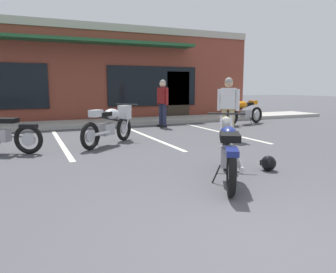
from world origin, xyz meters
TOP-DOWN VIEW (x-y plane):
  - ground_plane at (0.00, 3.34)m, footprint 80.00×80.00m
  - sidewalk_kerb at (0.00, 10.25)m, footprint 22.00×1.80m
  - brick_storefront_building at (0.00, 14.05)m, footprint 15.90×6.30m
  - painted_stall_lines at (0.00, 6.65)m, footprint 7.43×4.80m
  - motorcycle_foreground_classic at (0.81, 2.01)m, footprint 1.33×1.88m
  - motorcycle_red_sportbike at (5.58, 8.13)m, footprint 2.08×0.88m
  - motorcycle_silver_naked at (-0.06, 5.89)m, footprint 1.71×1.59m
  - person_in_black_shirt at (2.49, 8.64)m, footprint 0.34×0.61m
  - person_by_back_row at (3.02, 5.33)m, footprint 0.50×0.49m
  - helmet_on_pavement at (1.79, 2.24)m, footprint 0.26×0.26m

SIDE VIEW (x-z plane):
  - ground_plane at x=0.00m, z-range 0.00..0.00m
  - painted_stall_lines at x=0.00m, z-range 0.00..0.01m
  - sidewalk_kerb at x=0.00m, z-range 0.00..0.14m
  - helmet_on_pavement at x=1.79m, z-range 0.00..0.26m
  - motorcycle_foreground_classic at x=0.81m, z-range -0.03..0.95m
  - motorcycle_red_sportbike at x=5.58m, z-range 0.04..1.02m
  - motorcycle_silver_naked at x=-0.06m, z-range 0.04..1.02m
  - person_in_black_shirt at x=2.49m, z-range 0.11..1.79m
  - person_by_back_row at x=3.02m, z-range 0.11..1.79m
  - brick_storefront_building at x=0.00m, z-range 0.00..3.97m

